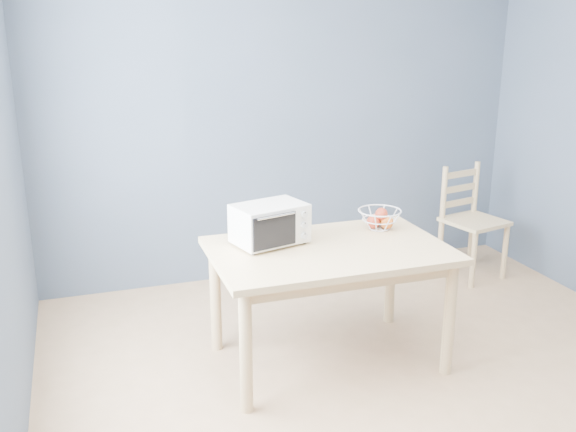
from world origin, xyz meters
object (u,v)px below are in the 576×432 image
object	(u,v)px
toaster_oven	(267,224)
fruit_basket	(379,218)
dining_chair	(470,223)
dining_table	(329,263)

from	to	relation	value
toaster_oven	fruit_basket	world-z (taller)	toaster_oven
toaster_oven	dining_chair	xyz separation A→B (m)	(1.99, 0.80, -0.43)
dining_table	dining_chair	world-z (taller)	dining_chair
dining_chair	dining_table	bearing A→B (deg)	-162.55
dining_table	fruit_basket	world-z (taller)	fruit_basket
fruit_basket	dining_chair	bearing A→B (deg)	31.26
toaster_oven	fruit_basket	distance (m)	0.78
dining_table	fruit_basket	xyz separation A→B (m)	(0.44, 0.23, 0.17)
fruit_basket	dining_chair	distance (m)	1.47
dining_table	toaster_oven	bearing A→B (deg)	152.91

